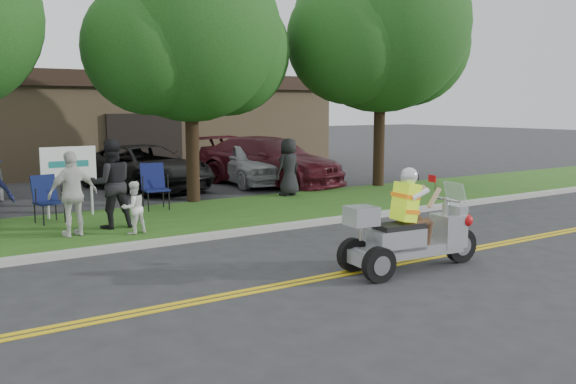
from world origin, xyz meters
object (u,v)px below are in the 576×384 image
lawn_chair_b (154,183)px  parked_car_right (269,161)px  spectator_adult_right (73,194)px  lawn_chair_a (47,196)px  parked_car_mid (145,168)px  trike_scooter (409,235)px  spectator_adult_mid (111,184)px  parked_car_far_right (249,162)px

lawn_chair_b → parked_car_right: (5.30, 3.10, 0.07)m
lawn_chair_b → spectator_adult_right: size_ratio=0.68×
lawn_chair_a → parked_car_mid: bearing=37.2°
parked_car_right → trike_scooter: bearing=-126.8°
spectator_adult_mid → parked_car_right: (6.95, 4.95, -0.23)m
lawn_chair_a → parked_car_right: bearing=11.7°
lawn_chair_b → spectator_adult_mid: size_ratio=0.61×
spectator_adult_right → parked_car_right: 9.50m
parked_car_right → lawn_chair_b: bearing=-166.7°
parked_car_far_right → parked_car_right: bearing=-44.1°
spectator_adult_mid → parked_car_mid: bearing=-111.3°
lawn_chair_b → parked_car_right: bearing=34.9°
trike_scooter → lawn_chair_a: size_ratio=2.47×
trike_scooter → lawn_chair_b: 7.67m
lawn_chair_b → spectator_adult_right: bearing=-133.7°
parked_car_far_right → lawn_chair_b: bearing=-135.4°
lawn_chair_a → spectator_adult_mid: (1.03, -1.41, 0.35)m
spectator_adult_mid → parked_car_right: size_ratio=0.33×
spectator_adult_mid → parked_car_mid: size_ratio=0.37×
lawn_chair_a → parked_car_right: parked_car_right is taller
lawn_chair_b → lawn_chair_a: bearing=-166.0°
parked_car_right → spectator_adult_right: bearing=-162.6°
trike_scooter → lawn_chair_a: bearing=126.3°
trike_scooter → spectator_adult_right: spectator_adult_right is taller
spectator_adult_mid → parked_car_mid: spectator_adult_mid is taller
parked_car_right → parked_car_mid: bearing=147.2°
trike_scooter → lawn_chair_b: bearing=107.0°
lawn_chair_b → parked_car_mid: size_ratio=0.22×
spectator_adult_mid → spectator_adult_right: bearing=29.5°
lawn_chair_b → spectator_adult_mid: bearing=-127.1°
lawn_chair_a → parked_car_mid: 6.15m
trike_scooter → lawn_chair_a: (-4.15, 7.08, 0.10)m
lawn_chair_a → parked_car_mid: size_ratio=0.20×
spectator_adult_right → parked_car_mid: bearing=-131.3°
parked_car_mid → parked_car_far_right: 3.55m
parked_car_far_right → lawn_chair_a: bearing=-143.9°
parked_car_mid → lawn_chair_b: bearing=-120.0°
trike_scooter → lawn_chair_b: trike_scooter is taller
parked_car_mid → parked_car_right: bearing=-28.4°
spectator_adult_right → lawn_chair_a: bearing=-96.4°
spectator_adult_right → parked_car_far_right: (7.37, 5.95, -0.19)m
trike_scooter → parked_car_far_right: size_ratio=0.58×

